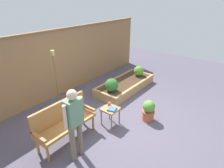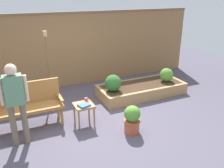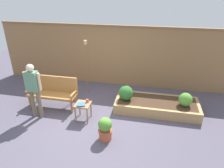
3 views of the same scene
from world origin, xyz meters
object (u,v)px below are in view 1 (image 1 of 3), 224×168
potted_boxwood (149,110)px  book_on_table (112,109)px  cup_on_table (109,104)px  tiki_torch (55,71)px  shrub_near_bench (112,85)px  person_by_bench (74,119)px  garden_bench (63,119)px  side_table (110,111)px  shrub_far_corner (139,71)px

potted_boxwood → book_on_table: bearing=142.5°
cup_on_table → tiki_torch: (-0.48, 1.48, 0.70)m
shrub_near_bench → person_by_bench: person_by_bench is taller
garden_bench → cup_on_table: garden_bench is taller
book_on_table → shrub_near_bench: (1.07, 0.85, 0.01)m
garden_bench → side_table: size_ratio=3.00×
garden_bench → side_table: 1.20m
shrub_far_corner → tiki_torch: bearing=165.5°
book_on_table → shrub_far_corner: shrub_far_corner is taller
book_on_table → tiki_torch: bearing=85.9°
book_on_table → person_by_bench: bearing=166.9°
garden_bench → book_on_table: 1.21m
cup_on_table → book_on_table: size_ratio=0.51×
tiki_torch → person_by_bench: 1.98m
garden_bench → shrub_near_bench: size_ratio=3.38×
garden_bench → shrub_far_corner: garden_bench is taller
side_table → potted_boxwood: potted_boxwood is taller
book_on_table → person_by_bench: (-1.27, -0.08, 0.43)m
shrub_far_corner → tiki_torch: (-3.10, 0.80, 0.74)m
side_table → cup_on_table: 0.19m
garden_bench → book_on_table: (1.07, -0.56, -0.05)m
side_table → tiki_torch: 1.83m
garden_bench → person_by_bench: bearing=-107.4°
side_table → book_on_table: 0.13m
cup_on_table → garden_bench: bearing=162.3°
shrub_near_bench → tiki_torch: 1.79m
potted_boxwood → shrub_far_corner: 2.43m
garden_bench → shrub_far_corner: bearing=4.5°
potted_boxwood → shrub_near_bench: shrub_near_bench is taller
shrub_far_corner → cup_on_table: bearing=-165.5°
potted_boxwood → cup_on_table: bearing=130.8°
potted_boxwood → shrub_far_corner: (1.93, 1.47, 0.19)m
shrub_near_bench → person_by_bench: bearing=-158.2°
shrub_far_corner → potted_boxwood: bearing=-142.8°
potted_boxwood → person_by_bench: 2.23m
side_table → person_by_bench: (-1.29, -0.15, 0.54)m
shrub_far_corner → person_by_bench: bearing=-166.9°
person_by_bench → garden_bench: bearing=72.6°
book_on_table → tiki_torch: 1.85m
shrub_far_corner → tiki_torch: tiki_torch is taller
book_on_table → shrub_far_corner: (2.73, 0.85, -0.01)m
cup_on_table → shrub_near_bench: bearing=35.4°
garden_bench → person_by_bench: (-0.20, -0.63, 0.39)m
shrub_far_corner → person_by_bench: 4.13m
side_table → shrub_far_corner: bearing=16.1°
garden_bench → person_by_bench: size_ratio=0.92×
person_by_bench → cup_on_table: bearing=10.5°
shrub_near_bench → shrub_far_corner: 1.66m
garden_bench → book_on_table: garden_bench is taller
garden_bench → cup_on_table: (1.19, -0.38, -0.02)m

